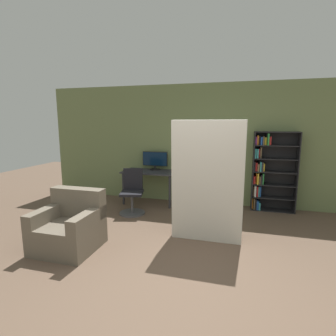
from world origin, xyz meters
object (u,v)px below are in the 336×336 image
(monitor, at_px, (155,160))
(bookshelf, at_px, (269,171))
(mattress_near, at_px, (208,182))
(armchair, at_px, (70,227))
(office_chair, at_px, (132,196))
(mattress_far, at_px, (209,179))

(monitor, relative_size, bookshelf, 0.36)
(mattress_near, height_order, armchair, mattress_near)
(armchair, bearing_deg, bookshelf, 41.26)
(office_chair, relative_size, bookshelf, 0.55)
(monitor, xyz_separation_m, office_chair, (-0.18, -0.95, -0.62))
(bookshelf, distance_m, mattress_far, 1.91)
(mattress_far, bearing_deg, armchair, -151.44)
(monitor, height_order, mattress_near, mattress_near)
(bookshelf, distance_m, armchair, 4.01)
(bookshelf, height_order, armchair, bookshelf)
(monitor, relative_size, mattress_far, 0.32)
(bookshelf, xyz_separation_m, mattress_far, (-1.07, -1.58, 0.11))
(monitor, height_order, bookshelf, bookshelf)
(monitor, height_order, mattress_far, mattress_far)
(office_chair, bearing_deg, bookshelf, 19.60)
(office_chair, height_order, bookshelf, bookshelf)
(mattress_near, bearing_deg, monitor, 128.77)
(office_chair, distance_m, bookshelf, 2.91)
(bookshelf, bearing_deg, mattress_far, -124.12)
(bookshelf, bearing_deg, office_chair, -160.40)
(armchair, bearing_deg, office_chair, 80.08)
(bookshelf, height_order, mattress_far, mattress_far)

